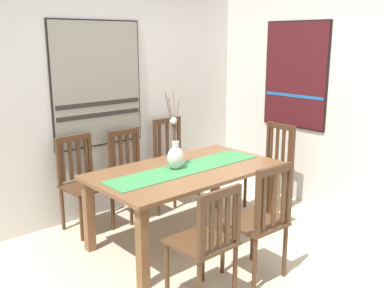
{
  "coord_description": "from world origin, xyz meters",
  "views": [
    {
      "loc": [
        -2.5,
        -2.33,
        1.92
      ],
      "look_at": [
        0.13,
        0.63,
        0.96
      ],
      "focal_mm": 40.83,
      "sensor_mm": 36.0,
      "label": 1
    }
  ],
  "objects_px": {
    "centerpiece_vase": "(175,155)",
    "chair_4": "(132,171)",
    "chair_1": "(260,220)",
    "chair_2": "(174,159)",
    "painting_on_side_wall": "(296,75)",
    "painting_on_back_wall": "(97,84)",
    "chair_5": "(83,182)",
    "dining_table": "(186,178)",
    "chair_3": "(207,241)",
    "chair_0": "(272,165)"
  },
  "relations": [
    {
      "from": "chair_1",
      "to": "chair_3",
      "type": "bearing_deg",
      "value": 176.87
    },
    {
      "from": "chair_1",
      "to": "painting_on_back_wall",
      "type": "bearing_deg",
      "value": 96.54
    },
    {
      "from": "dining_table",
      "to": "centerpiece_vase",
      "type": "relative_size",
      "value": 2.49
    },
    {
      "from": "chair_0",
      "to": "chair_2",
      "type": "relative_size",
      "value": 0.98
    },
    {
      "from": "dining_table",
      "to": "painting_on_side_wall",
      "type": "distance_m",
      "value": 1.93
    },
    {
      "from": "centerpiece_vase",
      "to": "chair_0",
      "type": "bearing_deg",
      "value": -2.61
    },
    {
      "from": "chair_3",
      "to": "painting_on_side_wall",
      "type": "bearing_deg",
      "value": 21.94
    },
    {
      "from": "chair_1",
      "to": "chair_4",
      "type": "relative_size",
      "value": 1.04
    },
    {
      "from": "chair_4",
      "to": "chair_2",
      "type": "bearing_deg",
      "value": 3.73
    },
    {
      "from": "chair_1",
      "to": "chair_2",
      "type": "xyz_separation_m",
      "value": [
        0.63,
        1.85,
        0.0
      ]
    },
    {
      "from": "chair_0",
      "to": "chair_5",
      "type": "height_order",
      "value": "chair_0"
    },
    {
      "from": "chair_5",
      "to": "painting_on_side_wall",
      "type": "height_order",
      "value": "painting_on_side_wall"
    },
    {
      "from": "chair_5",
      "to": "painting_on_side_wall",
      "type": "relative_size",
      "value": 0.79
    },
    {
      "from": "chair_2",
      "to": "painting_on_side_wall",
      "type": "xyz_separation_m",
      "value": [
        1.11,
        -0.89,
        1.0
      ]
    },
    {
      "from": "chair_2",
      "to": "chair_3",
      "type": "xyz_separation_m",
      "value": [
        -1.18,
        -1.82,
        -0.01
      ]
    },
    {
      "from": "chair_1",
      "to": "chair_4",
      "type": "height_order",
      "value": "chair_1"
    },
    {
      "from": "dining_table",
      "to": "painting_on_back_wall",
      "type": "height_order",
      "value": "painting_on_back_wall"
    },
    {
      "from": "dining_table",
      "to": "chair_2",
      "type": "height_order",
      "value": "chair_2"
    },
    {
      "from": "chair_0",
      "to": "chair_2",
      "type": "distance_m",
      "value": 1.16
    },
    {
      "from": "painting_on_side_wall",
      "to": "centerpiece_vase",
      "type": "bearing_deg",
      "value": 179.24
    },
    {
      "from": "centerpiece_vase",
      "to": "chair_4",
      "type": "bearing_deg",
      "value": 86.34
    },
    {
      "from": "centerpiece_vase",
      "to": "chair_4",
      "type": "xyz_separation_m",
      "value": [
        0.05,
        0.83,
        -0.37
      ]
    },
    {
      "from": "chair_1",
      "to": "painting_on_back_wall",
      "type": "height_order",
      "value": "painting_on_back_wall"
    },
    {
      "from": "chair_1",
      "to": "chair_5",
      "type": "xyz_separation_m",
      "value": [
        -0.6,
        1.82,
        -0.0
      ]
    },
    {
      "from": "chair_1",
      "to": "painting_on_side_wall",
      "type": "distance_m",
      "value": 2.22
    },
    {
      "from": "chair_5",
      "to": "chair_3",
      "type": "bearing_deg",
      "value": -88.81
    },
    {
      "from": "chair_1",
      "to": "chair_3",
      "type": "relative_size",
      "value": 1.07
    },
    {
      "from": "chair_5",
      "to": "centerpiece_vase",
      "type": "bearing_deg",
      "value": -57.88
    },
    {
      "from": "chair_0",
      "to": "chair_2",
      "type": "height_order",
      "value": "chair_2"
    },
    {
      "from": "chair_4",
      "to": "chair_0",
      "type": "bearing_deg",
      "value": -33.82
    },
    {
      "from": "chair_2",
      "to": "painting_on_back_wall",
      "type": "height_order",
      "value": "painting_on_back_wall"
    },
    {
      "from": "centerpiece_vase",
      "to": "chair_2",
      "type": "bearing_deg",
      "value": 51.42
    },
    {
      "from": "chair_3",
      "to": "chair_5",
      "type": "distance_m",
      "value": 1.79
    },
    {
      "from": "chair_0",
      "to": "chair_3",
      "type": "relative_size",
      "value": 1.05
    },
    {
      "from": "chair_4",
      "to": "painting_on_back_wall",
      "type": "height_order",
      "value": "painting_on_back_wall"
    },
    {
      "from": "chair_3",
      "to": "painting_on_side_wall",
      "type": "relative_size",
      "value": 0.75
    },
    {
      "from": "chair_3",
      "to": "chair_4",
      "type": "distance_m",
      "value": 1.86
    },
    {
      "from": "dining_table",
      "to": "painting_on_back_wall",
      "type": "xyz_separation_m",
      "value": [
        -0.25,
        1.14,
        0.82
      ]
    },
    {
      "from": "dining_table",
      "to": "chair_0",
      "type": "bearing_deg",
      "value": -0.26
    },
    {
      "from": "chair_3",
      "to": "chair_5",
      "type": "relative_size",
      "value": 0.95
    },
    {
      "from": "chair_1",
      "to": "painting_on_side_wall",
      "type": "relative_size",
      "value": 0.8
    },
    {
      "from": "chair_3",
      "to": "chair_5",
      "type": "height_order",
      "value": "chair_5"
    },
    {
      "from": "dining_table",
      "to": "centerpiece_vase",
      "type": "xyz_separation_m",
      "value": [
        -0.08,
        0.06,
        0.24
      ]
    },
    {
      "from": "dining_table",
      "to": "centerpiece_vase",
      "type": "distance_m",
      "value": 0.26
    },
    {
      "from": "centerpiece_vase",
      "to": "chair_1",
      "type": "xyz_separation_m",
      "value": [
        0.07,
        -0.98,
        -0.36
      ]
    },
    {
      "from": "chair_4",
      "to": "chair_5",
      "type": "height_order",
      "value": "chair_5"
    },
    {
      "from": "centerpiece_vase",
      "to": "chair_4",
      "type": "relative_size",
      "value": 0.76
    },
    {
      "from": "dining_table",
      "to": "chair_3",
      "type": "xyz_separation_m",
      "value": [
        -0.57,
        -0.89,
        -0.13
      ]
    },
    {
      "from": "centerpiece_vase",
      "to": "chair_4",
      "type": "distance_m",
      "value": 0.9
    },
    {
      "from": "chair_2",
      "to": "chair_3",
      "type": "height_order",
      "value": "chair_2"
    }
  ]
}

